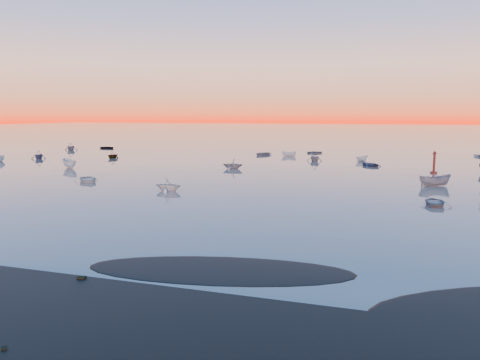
% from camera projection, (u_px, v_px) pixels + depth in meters
% --- Properties ---
extents(ground, '(600.00, 600.00, 0.00)m').
position_uv_depth(ground, '(309.00, 147.00, 123.63)').
color(ground, slate).
rests_on(ground, ground).
extents(mud_lobes, '(140.00, 6.00, 0.07)m').
position_uv_depth(mud_lobes, '(34.00, 257.00, 28.44)').
color(mud_lobes, black).
rests_on(mud_lobes, ground).
extents(moored_fleet, '(124.00, 58.00, 1.20)m').
position_uv_depth(moored_fleet, '(263.00, 165.00, 79.34)').
color(moored_fleet, white).
rests_on(moored_fleet, ground).
extents(boat_near_left, '(4.17, 4.32, 1.06)m').
position_uv_depth(boat_near_left, '(88.00, 182.00, 60.43)').
color(boat_near_left, white).
rests_on(boat_near_left, ground).
extents(boat_near_center, '(3.17, 4.37, 1.39)m').
position_uv_depth(boat_near_center, '(435.00, 186.00, 56.65)').
color(boat_near_center, gray).
rests_on(boat_near_center, ground).
extents(channel_marker, '(0.98, 0.98, 3.48)m').
position_uv_depth(channel_marker, '(434.00, 164.00, 68.82)').
color(channel_marker, '#4E1510').
rests_on(channel_marker, ground).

